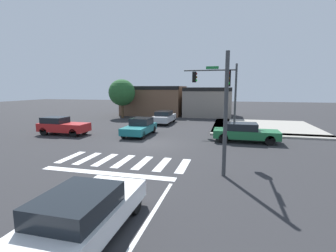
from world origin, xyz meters
TOP-DOWN VIEW (x-y plane):
  - ground_plane at (0.00, 0.00)m, footprint 120.00×120.00m
  - crosswalk_near at (0.00, -4.50)m, footprint 7.15×2.45m
  - lane_markings at (1.16, -11.43)m, footprint 6.80×18.75m
  - bike_detector_marking at (1.73, -9.41)m, footprint 1.02×1.02m
  - curb_corner_northeast at (8.49, 9.42)m, footprint 10.00×10.60m
  - storefront_row at (-2.34, 19.17)m, footprint 15.79×6.59m
  - traffic_signal_southeast at (5.42, -3.86)m, footprint 0.32×4.17m
  - traffic_signal_northeast at (4.44, 5.75)m, footprint 4.67×0.32m
  - car_teal at (-1.81, 2.88)m, footprint 1.84×4.22m
  - car_red at (-8.42, 1.48)m, footprint 4.23×1.76m
  - car_white at (1.92, -11.36)m, footprint 1.87×4.77m
  - car_silver at (-1.62, 10.12)m, footprint 1.80×4.47m
  - car_green at (6.71, 2.29)m, footprint 4.70×1.83m
  - roadside_tree at (-8.50, 14.00)m, footprint 3.53×3.53m

SIDE VIEW (x-z plane):
  - ground_plane at x=0.00m, z-range 0.00..0.00m
  - bike_detector_marking at x=1.73m, z-range 0.00..0.01m
  - lane_markings at x=1.16m, z-range 0.00..0.01m
  - crosswalk_near at x=0.00m, z-range 0.00..0.01m
  - curb_corner_northeast at x=8.49m, z-range 0.00..0.15m
  - car_white at x=1.92m, z-range 0.01..1.39m
  - car_teal at x=-1.81m, z-range -0.01..1.44m
  - car_silver at x=-1.62m, z-range 0.02..1.45m
  - car_green at x=6.71m, z-range 0.03..1.45m
  - car_red at x=-8.42m, z-range 0.01..1.53m
  - storefront_row at x=-2.34m, z-range -0.02..4.24m
  - roadside_tree at x=-8.50m, z-range 0.80..5.97m
  - traffic_signal_southeast at x=5.42m, z-range 1.03..6.61m
  - traffic_signal_northeast at x=4.44m, z-range 1.09..7.17m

